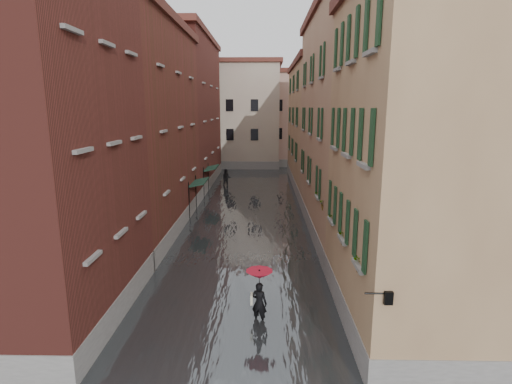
{
  "coord_description": "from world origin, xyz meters",
  "views": [
    {
      "loc": [
        1.15,
        -15.51,
        7.77
      ],
      "look_at": [
        0.71,
        6.89,
        3.0
      ],
      "focal_mm": 28.0,
      "sensor_mm": 36.0,
      "label": 1
    }
  ],
  "objects": [
    {
      "name": "ground",
      "position": [
        0.0,
        0.0,
        0.0
      ],
      "size": [
        120.0,
        120.0,
        0.0
      ],
      "primitive_type": "plane",
      "color": "#4F4F51",
      "rests_on": "ground"
    },
    {
      "name": "floodwater",
      "position": [
        0.0,
        13.0,
        0.1
      ],
      "size": [
        10.0,
        60.0,
        0.2
      ],
      "primitive_type": "cube",
      "color": "#414548",
      "rests_on": "ground"
    },
    {
      "name": "building_left_near",
      "position": [
        -7.0,
        -2.0,
        6.5
      ],
      "size": [
        6.0,
        8.0,
        13.0
      ],
      "primitive_type": "cube",
      "color": "maroon",
      "rests_on": "ground"
    },
    {
      "name": "building_left_mid",
      "position": [
        -7.0,
        9.0,
        6.25
      ],
      "size": [
        6.0,
        14.0,
        12.5
      ],
      "primitive_type": "cube",
      "color": "maroon",
      "rests_on": "ground"
    },
    {
      "name": "building_left_far",
      "position": [
        -7.0,
        24.0,
        7.0
      ],
      "size": [
        6.0,
        16.0,
        14.0
      ],
      "primitive_type": "cube",
      "color": "maroon",
      "rests_on": "ground"
    },
    {
      "name": "building_right_near",
      "position": [
        7.0,
        -2.0,
        5.75
      ],
      "size": [
        6.0,
        8.0,
        11.5
      ],
      "primitive_type": "cube",
      "color": "#926D4B",
      "rests_on": "ground"
    },
    {
      "name": "building_right_mid",
      "position": [
        7.0,
        9.0,
        6.5
      ],
      "size": [
        6.0,
        14.0,
        13.0
      ],
      "primitive_type": "cube",
      "color": "tan",
      "rests_on": "ground"
    },
    {
      "name": "building_right_far",
      "position": [
        7.0,
        24.0,
        5.75
      ],
      "size": [
        6.0,
        16.0,
        11.5
      ],
      "primitive_type": "cube",
      "color": "#926D4B",
      "rests_on": "ground"
    },
    {
      "name": "building_end_cream",
      "position": [
        -3.0,
        38.0,
        6.5
      ],
      "size": [
        12.0,
        9.0,
        13.0
      ],
      "primitive_type": "cube",
      "color": "#C0B498",
      "rests_on": "ground"
    },
    {
      "name": "building_end_pink",
      "position": [
        6.0,
        40.0,
        6.0
      ],
      "size": [
        10.0,
        9.0,
        12.0
      ],
      "primitive_type": "cube",
      "color": "tan",
      "rests_on": "ground"
    },
    {
      "name": "awning_near",
      "position": [
        -3.49,
        12.34,
        2.46
      ],
      "size": [
        1.09,
        2.86,
        2.8
      ],
      "color": "#153123",
      "rests_on": "ground"
    },
    {
      "name": "awning_far",
      "position": [
        -3.49,
        19.11,
        2.46
      ],
      "size": [
        1.09,
        2.92,
        2.8
      ],
      "color": "#153123",
      "rests_on": "ground"
    },
    {
      "name": "wall_lantern",
      "position": [
        4.33,
        -6.0,
        3.01
      ],
      "size": [
        0.71,
        0.22,
        0.35
      ],
      "color": "black",
      "rests_on": "ground"
    },
    {
      "name": "window_planters",
      "position": [
        4.12,
        0.57,
        3.51
      ],
      "size": [
        0.59,
        10.18,
        0.84
      ],
      "color": "brown",
      "rests_on": "ground"
    },
    {
      "name": "pedestrian_main",
      "position": [
        1.0,
        -2.19,
        1.28
      ],
      "size": [
        0.98,
        0.98,
        2.06
      ],
      "color": "black",
      "rests_on": "ground"
    },
    {
      "name": "pedestrian_far",
      "position": [
        -2.54,
        23.07,
        0.92
      ],
      "size": [
        0.9,
        0.7,
        1.84
      ],
      "primitive_type": "imported",
      "rotation": [
        0.0,
        0.0,
        0.0
      ],
      "color": "black",
      "rests_on": "ground"
    }
  ]
}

